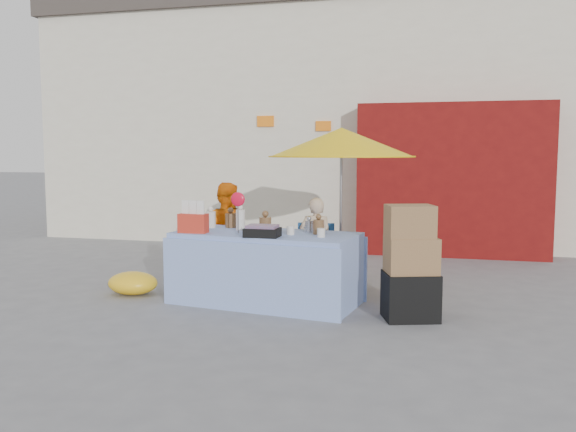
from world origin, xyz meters
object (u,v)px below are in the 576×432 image
(chair_right, at_px, (314,271))
(vendor_beige, at_px, (316,243))
(chair_left, at_px, (222,266))
(umbrella, at_px, (341,143))
(market_table, at_px, (265,267))
(vendor_orange, at_px, (225,233))
(box_stack, at_px, (410,267))

(chair_right, height_order, vendor_beige, vendor_beige)
(chair_left, bearing_deg, vendor_beige, 2.70)
(chair_right, distance_m, umbrella, 1.69)
(market_table, distance_m, vendor_beige, 1.03)
(chair_right, distance_m, vendor_beige, 0.37)
(vendor_orange, height_order, vendor_beige, vendor_orange)
(market_table, relative_size, vendor_orange, 1.68)
(chair_left, relative_size, umbrella, 0.41)
(box_stack, bearing_deg, vendor_orange, 153.98)
(market_table, xyz_separation_m, chair_left, (-0.83, 0.79, -0.17))
(market_table, height_order, vendor_beige, market_table)
(vendor_orange, bearing_deg, market_table, 128.62)
(market_table, xyz_separation_m, umbrella, (0.72, 1.07, 1.46))
(chair_left, bearing_deg, chair_right, -3.42)
(vendor_beige, bearing_deg, chair_right, 86.18)
(chair_right, bearing_deg, box_stack, -44.13)
(vendor_orange, distance_m, umbrella, 1.97)
(vendor_orange, distance_m, box_stack, 2.81)
(chair_left, relative_size, vendor_beige, 0.71)
(umbrella, relative_size, box_stack, 1.71)
(vendor_beige, height_order, box_stack, box_stack)
(box_stack, bearing_deg, market_table, 169.66)
(vendor_beige, distance_m, box_stack, 1.78)
(box_stack, bearing_deg, vendor_beige, 135.99)
(vendor_orange, bearing_deg, box_stack, 150.56)
(chair_left, relative_size, chair_right, 1.00)
(chair_right, height_order, box_stack, box_stack)
(chair_left, xyz_separation_m, chair_right, (1.25, 0.00, 0.00))
(chair_right, bearing_deg, market_table, -121.15)
(market_table, relative_size, umbrella, 1.10)
(vendor_beige, height_order, umbrella, umbrella)
(vendor_beige, distance_m, umbrella, 1.34)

